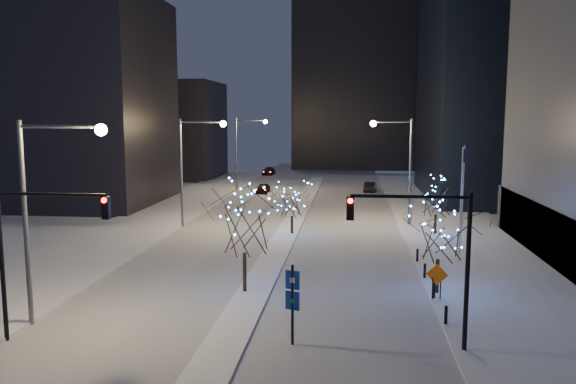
# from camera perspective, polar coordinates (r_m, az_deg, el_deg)

# --- Properties ---
(ground) EXTENTS (160.00, 160.00, 0.00)m
(ground) POSITION_cam_1_polar(r_m,az_deg,el_deg) (25.64, -6.76, -15.73)
(ground) COLOR silver
(ground) RESTS_ON ground
(road) EXTENTS (20.00, 130.00, 0.02)m
(road) POSITION_cam_1_polar(r_m,az_deg,el_deg) (59.03, 0.98, -2.27)
(road) COLOR #A6ABB5
(road) RESTS_ON ground
(median) EXTENTS (2.00, 80.00, 0.15)m
(median) POSITION_cam_1_polar(r_m,az_deg,el_deg) (54.13, 0.48, -3.11)
(median) COLOR silver
(median) RESTS_ON ground
(east_sidewalk) EXTENTS (10.00, 90.00, 0.15)m
(east_sidewalk) POSITION_cam_1_polar(r_m,az_deg,el_deg) (45.07, 18.51, -5.69)
(east_sidewalk) COLOR silver
(east_sidewalk) RESTS_ON ground
(west_sidewalk) EXTENTS (8.00, 90.00, 0.15)m
(west_sidewalk) POSITION_cam_1_polar(r_m,az_deg,el_deg) (48.18, -17.68, -4.81)
(west_sidewalk) COLOR silver
(west_sidewalk) RESTS_ON ground
(filler_west_near) EXTENTS (22.00, 18.00, 24.00)m
(filler_west_near) POSITION_cam_1_polar(r_m,az_deg,el_deg) (71.29, -21.87, 8.56)
(filler_west_near) COLOR black
(filler_west_near) RESTS_ON ground
(filler_west_far) EXTENTS (18.00, 16.00, 16.00)m
(filler_west_far) POSITION_cam_1_polar(r_m,az_deg,el_deg) (98.12, -12.38, 6.18)
(filler_west_far) COLOR black
(filler_west_far) RESTS_ON ground
(horizon_block) EXTENTS (24.00, 14.00, 42.00)m
(horizon_block) POSITION_cam_1_polar(r_m,az_deg,el_deg) (115.41, 6.82, 12.95)
(horizon_block) COLOR black
(horizon_block) RESTS_ON ground
(street_lamp_w_near) EXTENTS (4.40, 0.56, 10.00)m
(street_lamp_w_near) POSITION_cam_1_polar(r_m,az_deg,el_deg) (29.01, -23.49, -0.22)
(street_lamp_w_near) COLOR #595E66
(street_lamp_w_near) RESTS_ON ground
(street_lamp_w_mid) EXTENTS (4.40, 0.56, 10.00)m
(street_lamp_w_mid) POSITION_cam_1_polar(r_m,az_deg,el_deg) (52.07, -9.71, 3.49)
(street_lamp_w_mid) COLOR #595E66
(street_lamp_w_mid) RESTS_ON ground
(street_lamp_w_far) EXTENTS (4.40, 0.56, 10.00)m
(street_lamp_w_far) POSITION_cam_1_polar(r_m,az_deg,el_deg) (76.36, -4.50, 4.85)
(street_lamp_w_far) COLOR #595E66
(street_lamp_w_far) RESTS_ON ground
(street_lamp_east) EXTENTS (3.90, 0.56, 10.00)m
(street_lamp_east) POSITION_cam_1_polar(r_m,az_deg,el_deg) (53.22, 11.37, 3.49)
(street_lamp_east) COLOR #595E66
(street_lamp_east) RESTS_ON ground
(traffic_signal_west) EXTENTS (5.26, 0.43, 7.00)m
(traffic_signal_west) POSITION_cam_1_polar(r_m,az_deg,el_deg) (27.34, -24.47, -4.42)
(traffic_signal_west) COLOR black
(traffic_signal_west) RESTS_ON ground
(traffic_signal_east) EXTENTS (5.26, 0.43, 7.00)m
(traffic_signal_east) POSITION_cam_1_polar(r_m,az_deg,el_deg) (24.73, 14.32, -5.18)
(traffic_signal_east) COLOR black
(traffic_signal_east) RESTS_ON ground
(flagpoles) EXTENTS (1.35, 2.60, 8.00)m
(flagpoles) POSITION_cam_1_polar(r_m,az_deg,el_deg) (41.26, 17.36, -0.17)
(flagpoles) COLOR silver
(flagpoles) RESTS_ON east_sidewalk
(bollards) EXTENTS (0.16, 12.16, 0.90)m
(bollards) POSITION_cam_1_polar(r_m,az_deg,el_deg) (34.57, 14.14, -8.64)
(bollards) COLOR black
(bollards) RESTS_ON east_sidewalk
(car_near) EXTENTS (1.62, 3.89, 1.32)m
(car_near) POSITION_cam_1_polar(r_m,az_deg,el_deg) (75.55, -2.55, 0.39)
(car_near) COLOR black
(car_near) RESTS_ON ground
(car_mid) EXTENTS (2.01, 4.25, 1.35)m
(car_mid) POSITION_cam_1_polar(r_m,az_deg,el_deg) (77.76, 8.36, 0.53)
(car_mid) COLOR black
(car_mid) RESTS_ON ground
(car_far) EXTENTS (2.03, 4.52, 1.29)m
(car_far) POSITION_cam_1_polar(r_m,az_deg,el_deg) (99.57, -1.98, 2.13)
(car_far) COLOR black
(car_far) RESTS_ON ground
(holiday_tree_median_near) EXTENTS (5.55, 5.55, 6.41)m
(holiday_tree_median_near) POSITION_cam_1_polar(r_m,az_deg,el_deg) (32.04, -4.49, -2.92)
(holiday_tree_median_near) COLOR black
(holiday_tree_median_near) RESTS_ON median
(holiday_tree_median_far) EXTENTS (4.50, 4.50, 4.44)m
(holiday_tree_median_far) POSITION_cam_1_polar(r_m,az_deg,el_deg) (48.27, 0.41, -0.90)
(holiday_tree_median_far) COLOR black
(holiday_tree_median_far) RESTS_ON median
(holiday_tree_plaza_near) EXTENTS (4.56, 4.56, 5.33)m
(holiday_tree_plaza_near) POSITION_cam_1_polar(r_m,az_deg,el_deg) (32.94, 15.06, -4.04)
(holiday_tree_plaza_near) COLOR black
(holiday_tree_plaza_near) RESTS_ON east_sidewalk
(holiday_tree_plaza_far) EXTENTS (4.59, 4.59, 5.00)m
(holiday_tree_plaza_far) POSITION_cam_1_polar(r_m,az_deg,el_deg) (49.62, 14.82, -0.52)
(holiday_tree_plaza_far) COLOR black
(holiday_tree_plaza_far) RESTS_ON east_sidewalk
(wayfinding_sign) EXTENTS (0.65, 0.29, 3.69)m
(wayfinding_sign) POSITION_cam_1_polar(r_m,az_deg,el_deg) (25.28, 0.46, -10.53)
(wayfinding_sign) COLOR black
(wayfinding_sign) RESTS_ON ground
(construction_sign) EXTENTS (1.18, 0.37, 2.01)m
(construction_sign) POSITION_cam_1_polar(r_m,az_deg,el_deg) (32.27, 14.89, -8.44)
(construction_sign) COLOR black
(construction_sign) RESTS_ON east_sidewalk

